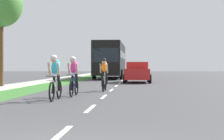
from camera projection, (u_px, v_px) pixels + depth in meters
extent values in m
plane|color=#424244|center=(119.00, 83.00, 24.16)|extent=(120.00, 120.00, 0.00)
cube|color=#38722D|center=(61.00, 83.00, 24.49)|extent=(2.00, 70.00, 0.01)
cube|color=#B2ADA3|center=(35.00, 83.00, 24.64)|extent=(1.74, 70.00, 0.10)
cube|color=white|center=(60.00, 135.00, 5.82)|extent=(0.12, 1.80, 0.01)
cube|color=white|center=(90.00, 108.00, 9.54)|extent=(0.12, 1.80, 0.01)
cube|color=white|center=(104.00, 97.00, 13.26)|extent=(0.12, 1.80, 0.01)
cube|color=white|center=(111.00, 90.00, 16.98)|extent=(0.12, 1.80, 0.01)
cube|color=white|center=(116.00, 86.00, 20.70)|extent=(0.12, 1.80, 0.01)
cube|color=white|center=(120.00, 83.00, 24.43)|extent=(0.12, 1.80, 0.01)
cube|color=white|center=(122.00, 81.00, 28.15)|extent=(0.12, 1.80, 0.01)
cube|color=white|center=(124.00, 79.00, 31.87)|extent=(0.12, 1.80, 0.01)
cube|color=white|center=(126.00, 78.00, 35.59)|extent=(0.12, 1.80, 0.01)
cube|color=white|center=(127.00, 77.00, 39.31)|extent=(0.12, 1.80, 0.01)
cube|color=white|center=(128.00, 76.00, 43.04)|extent=(0.12, 1.80, 0.01)
cube|color=white|center=(129.00, 75.00, 46.76)|extent=(0.12, 1.80, 0.01)
cube|color=white|center=(129.00, 74.00, 50.48)|extent=(0.12, 1.80, 0.01)
cube|color=white|center=(130.00, 74.00, 54.20)|extent=(0.12, 1.80, 0.01)
torus|color=black|center=(59.00, 90.00, 12.40)|extent=(0.06, 0.68, 0.68)
torus|color=black|center=(52.00, 92.00, 11.36)|extent=(0.06, 0.68, 0.68)
cylinder|color=silver|center=(55.00, 86.00, 11.78)|extent=(0.04, 0.59, 0.43)
cylinder|color=silver|center=(57.00, 82.00, 12.05)|extent=(0.04, 0.04, 0.55)
cylinder|color=silver|center=(55.00, 76.00, 11.82)|extent=(0.03, 0.55, 0.03)
cylinder|color=black|center=(52.00, 76.00, 11.37)|extent=(0.42, 0.02, 0.02)
ellipsoid|color=#26A5CC|center=(56.00, 67.00, 11.89)|extent=(0.30, 0.54, 0.63)
sphere|color=tan|center=(54.00, 60.00, 11.61)|extent=(0.20, 0.20, 0.20)
ellipsoid|color=white|center=(54.00, 57.00, 11.61)|extent=(0.24, 0.28, 0.16)
cylinder|color=tan|center=(49.00, 69.00, 11.62)|extent=(0.07, 0.26, 0.45)
cylinder|color=tan|center=(58.00, 69.00, 11.60)|extent=(0.07, 0.26, 0.45)
cylinder|color=black|center=(54.00, 85.00, 11.98)|extent=(0.10, 0.30, 0.60)
cylinder|color=black|center=(59.00, 83.00, 11.92)|extent=(0.10, 0.25, 0.61)
torus|color=black|center=(76.00, 87.00, 14.03)|extent=(0.06, 0.68, 0.68)
torus|color=black|center=(71.00, 88.00, 13.00)|extent=(0.06, 0.68, 0.68)
cylinder|color=#23389E|center=(74.00, 83.00, 13.41)|extent=(0.04, 0.59, 0.43)
cylinder|color=#23389E|center=(75.00, 80.00, 13.69)|extent=(0.04, 0.04, 0.55)
cylinder|color=#23389E|center=(74.00, 75.00, 13.46)|extent=(0.03, 0.55, 0.03)
cylinder|color=black|center=(72.00, 75.00, 13.01)|extent=(0.42, 0.02, 0.02)
ellipsoid|color=#CC2D8C|center=(74.00, 67.00, 13.52)|extent=(0.30, 0.54, 0.63)
sphere|color=tan|center=(73.00, 61.00, 13.24)|extent=(0.20, 0.20, 0.20)
ellipsoid|color=white|center=(73.00, 58.00, 13.24)|extent=(0.24, 0.28, 0.16)
cylinder|color=tan|center=(69.00, 69.00, 13.26)|extent=(0.07, 0.26, 0.45)
cylinder|color=tan|center=(77.00, 69.00, 13.23)|extent=(0.07, 0.26, 0.45)
cylinder|color=black|center=(72.00, 83.00, 13.62)|extent=(0.10, 0.30, 0.60)
cylinder|color=black|center=(77.00, 81.00, 13.55)|extent=(0.10, 0.25, 0.61)
torus|color=black|center=(105.00, 84.00, 16.79)|extent=(0.06, 0.68, 0.68)
torus|color=black|center=(103.00, 85.00, 15.76)|extent=(0.06, 0.68, 0.68)
cylinder|color=silver|center=(104.00, 80.00, 16.17)|extent=(0.04, 0.59, 0.43)
cylinder|color=silver|center=(105.00, 78.00, 16.45)|extent=(0.04, 0.04, 0.55)
cylinder|color=silver|center=(104.00, 74.00, 16.22)|extent=(0.03, 0.55, 0.03)
cylinder|color=black|center=(103.00, 73.00, 15.77)|extent=(0.42, 0.02, 0.02)
ellipsoid|color=orange|center=(104.00, 67.00, 16.29)|extent=(0.30, 0.54, 0.63)
sphere|color=tan|center=(104.00, 62.00, 16.00)|extent=(0.20, 0.20, 0.20)
ellipsoid|color=black|center=(104.00, 60.00, 16.00)|extent=(0.24, 0.28, 0.16)
cylinder|color=tan|center=(100.00, 68.00, 16.02)|extent=(0.07, 0.26, 0.45)
cylinder|color=tan|center=(107.00, 68.00, 16.00)|extent=(0.07, 0.26, 0.45)
cylinder|color=black|center=(103.00, 80.00, 16.38)|extent=(0.10, 0.30, 0.60)
cylinder|color=black|center=(107.00, 78.00, 16.31)|extent=(0.10, 0.25, 0.61)
cube|color=red|center=(137.00, 74.00, 25.13)|extent=(1.76, 4.30, 0.76)
cube|color=red|center=(137.00, 66.00, 25.27)|extent=(1.55, 2.24, 0.52)
cube|color=#1E2833|center=(137.00, 66.00, 24.31)|extent=(1.44, 0.08, 0.44)
cylinder|color=black|center=(125.00, 79.00, 23.87)|extent=(0.22, 0.64, 0.64)
cylinder|color=black|center=(150.00, 79.00, 23.73)|extent=(0.22, 0.64, 0.64)
cylinder|color=black|center=(126.00, 78.00, 26.53)|extent=(0.22, 0.64, 0.64)
cylinder|color=black|center=(149.00, 78.00, 26.39)|extent=(0.22, 0.64, 0.64)
cube|color=black|center=(111.00, 59.00, 34.76)|extent=(2.50, 11.60, 3.10)
cube|color=#1E2833|center=(111.00, 55.00, 34.76)|extent=(2.52, 10.67, 0.64)
cube|color=#1E2833|center=(106.00, 55.00, 29.01)|extent=(2.25, 0.06, 1.20)
cylinder|color=black|center=(94.00, 74.00, 31.12)|extent=(0.28, 0.96, 0.96)
cylinder|color=black|center=(121.00, 74.00, 30.92)|extent=(0.28, 0.96, 0.96)
cylinder|color=black|center=(102.00, 73.00, 38.05)|extent=(0.28, 0.96, 0.96)
cylinder|color=black|center=(124.00, 73.00, 37.86)|extent=(0.28, 0.96, 0.96)
cylinder|color=brown|center=(1.00, 54.00, 19.44)|extent=(0.24, 0.24, 3.83)
ellipsoid|color=#478438|center=(1.00, 3.00, 19.41)|extent=(2.48, 2.48, 2.72)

